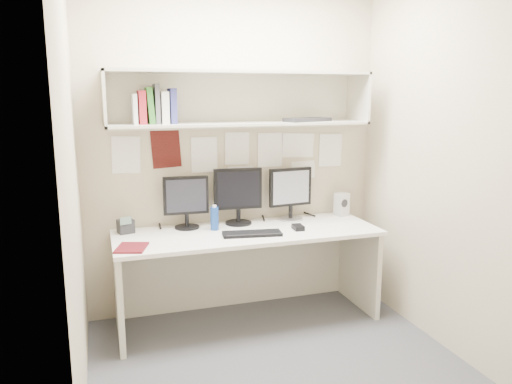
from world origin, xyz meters
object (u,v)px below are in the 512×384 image
object	(u,v)px
desk_phone	(126,226)
speaker	(342,204)
keyboard	(252,234)
maroon_notebook	(132,248)
monitor_right	(290,191)
desk	(248,276)
monitor_left	(186,199)
monitor_center	(238,194)

from	to	relation	value
desk_phone	speaker	bearing A→B (deg)	-15.83
keyboard	speaker	distance (m)	0.98
maroon_notebook	desk_phone	bearing A→B (deg)	109.07
monitor_right	desk	bearing A→B (deg)	-158.69
desk_phone	monitor_left	bearing A→B (deg)	-14.61
maroon_notebook	desk_phone	xyz separation A→B (m)	(-0.01, 0.41, 0.05)
monitor_left	monitor_center	bearing A→B (deg)	2.91
keyboard	desk_phone	distance (m)	0.95
desk	speaker	size ratio (longest dim) A/B	10.26
monitor_center	monitor_right	xyz separation A→B (m)	(0.45, 0.00, -0.01)
monitor_left	keyboard	bearing A→B (deg)	-36.99
monitor_center	keyboard	world-z (taller)	monitor_center
keyboard	desk	bearing A→B (deg)	96.85
desk	monitor_center	size ratio (longest dim) A/B	4.47
monitor_center	speaker	distance (m)	0.93
monitor_center	desk_phone	xyz separation A→B (m)	(-0.88, -0.01, -0.19)
monitor_center	keyboard	size ratio (longest dim) A/B	1.03
desk	keyboard	distance (m)	0.40
monitor_left	maroon_notebook	bearing A→B (deg)	-134.11
monitor_left	desk_phone	bearing A→B (deg)	-175.70
monitor_left	speaker	distance (m)	1.34
speaker	desk	bearing A→B (deg)	176.26
desk	monitor_right	distance (m)	0.77
desk	speaker	distance (m)	1.04
monitor_left	keyboard	xyz separation A→B (m)	(0.42, -0.35, -0.21)
speaker	maroon_notebook	world-z (taller)	speaker
monitor_left	keyboard	world-z (taller)	monitor_left
speaker	desk_phone	world-z (taller)	speaker
speaker	monitor_center	bearing A→B (deg)	162.63
monitor_left	maroon_notebook	xyz separation A→B (m)	(-0.45, -0.42, -0.22)
desk	maroon_notebook	distance (m)	0.97
desk	speaker	bearing A→B (deg)	13.26
desk	monitor_left	xyz separation A→B (m)	(-0.43, 0.22, 0.59)
desk	desk_phone	distance (m)	1.00
monitor_right	speaker	size ratio (longest dim) A/B	2.20
desk	keyboard	world-z (taller)	keyboard
speaker	desk_phone	xyz separation A→B (m)	(-1.79, -0.00, -0.04)
monitor_center	desk_phone	bearing A→B (deg)	-174.94
monitor_left	monitor_right	xyz separation A→B (m)	(0.86, -0.00, 0.01)
monitor_right	maroon_notebook	xyz separation A→B (m)	(-1.31, -0.42, -0.23)
keyboard	desk_phone	world-z (taller)	desk_phone
speaker	maroon_notebook	xyz separation A→B (m)	(-1.78, -0.41, -0.09)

